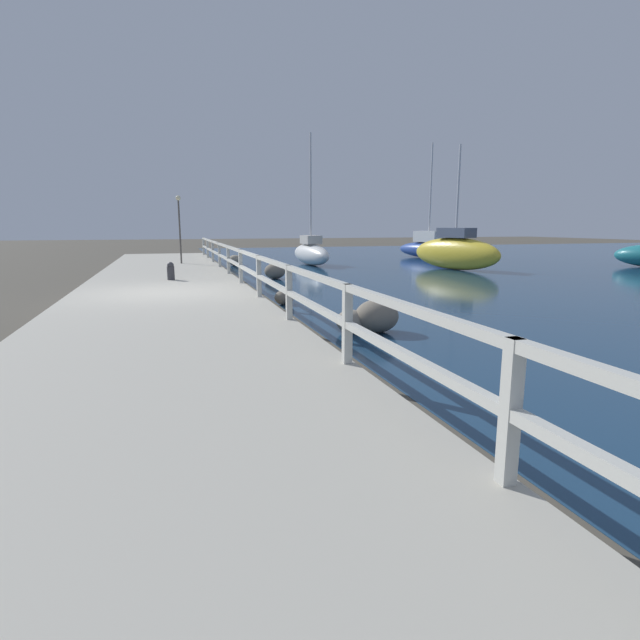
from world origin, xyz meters
TOP-DOWN VIEW (x-y plane):
  - ground_plane at (0.00, 0.00)m, footprint 120.00×120.00m
  - dock_walkway at (0.00, 0.00)m, footprint 4.40×36.00m
  - railing at (2.10, 0.00)m, footprint 0.10×32.50m
  - boulder_near_dock at (3.62, -4.75)m, footprint 0.78×0.70m
  - boulder_downstream at (3.20, 11.25)m, footprint 0.66×0.59m
  - boulder_mid_strip at (3.75, 4.64)m, footprint 0.74×0.67m
  - boulder_upstream at (2.75, -1.20)m, footprint 0.47×0.42m
  - boulder_far_strip at (3.17, -4.64)m, footprint 0.55×0.49m
  - mooring_bollard at (0.20, 2.90)m, footprint 0.22×0.22m
  - dock_lamp at (0.70, 9.69)m, footprint 0.21×0.21m
  - sailboat_white at (6.74, 10.44)m, footprint 1.10×4.62m
  - sailboat_blue at (14.72, 13.42)m, footprint 2.30×5.15m
  - sailboat_yellow at (11.93, 6.11)m, footprint 2.17×4.86m

SIDE VIEW (x-z plane):
  - ground_plane at x=0.00m, z-range 0.00..0.00m
  - dock_walkway at x=0.00m, z-range 0.00..0.26m
  - boulder_upstream at x=2.75m, z-range 0.00..0.35m
  - boulder_far_strip at x=3.17m, z-range 0.00..0.41m
  - boulder_downstream at x=3.20m, z-range 0.00..0.49m
  - boulder_mid_strip at x=3.75m, z-range 0.00..0.56m
  - boulder_near_dock at x=3.62m, z-range 0.00..0.59m
  - mooring_bollard at x=0.20m, z-range 0.26..0.79m
  - sailboat_white at x=6.74m, z-range -2.45..3.62m
  - sailboat_blue at x=14.72m, z-range -2.61..3.82m
  - sailboat_yellow at x=11.93m, z-range -1.82..3.33m
  - railing at x=2.10m, z-range 0.43..1.38m
  - dock_lamp at x=0.70m, z-range 0.74..3.61m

